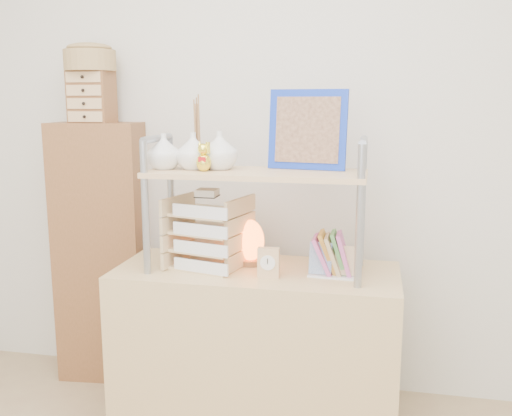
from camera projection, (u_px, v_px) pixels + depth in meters
The scene contains 10 objects.
room_shell at pixel (193, 7), 1.48m from camera, with size 3.42×3.41×2.61m.
desk at pixel (256, 352), 2.49m from camera, with size 1.20×0.50×0.75m, color tan.
cabinet at pixel (102, 253), 2.98m from camera, with size 0.45×0.24×1.35m, color brown.
hutch at pixel (238, 167), 2.37m from camera, with size 0.91×0.34×0.75m.
letter_tray at pixel (208, 236), 2.44m from camera, with size 0.33×0.32×0.34m.
salt_lamp at pixel (250, 242), 2.49m from camera, with size 0.13×0.12×0.20m.
desk_clock at pixel (268, 263), 2.30m from camera, with size 0.09×0.04×0.12m.
postcard_stand at pixel (332, 268), 2.31m from camera, with size 0.20×0.07×0.14m.
drawer_chest at pixel (92, 97), 2.81m from camera, with size 0.20×0.16×0.25m.
woven_basket at pixel (90, 61), 2.78m from camera, with size 0.25×0.25×0.10m, color olive.
Camera 1 is at (0.48, -1.09, 1.45)m, focal length 40.00 mm.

